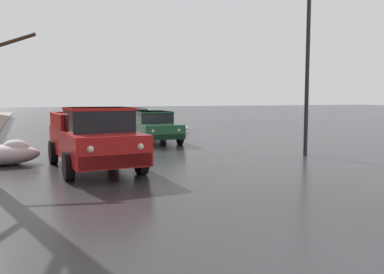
{
  "coord_description": "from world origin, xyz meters",
  "views": [
    {
      "loc": [
        -3.58,
        -3.02,
        1.99
      ],
      "look_at": [
        0.39,
        6.56,
        1.01
      ],
      "focal_mm": 38.08,
      "sensor_mm": 36.0,
      "label": 1
    }
  ],
  "objects_px": {
    "sedan_green_parked_kerbside_close": "(152,126)",
    "street_lamp_post": "(308,62)",
    "sedan_silver_parked_kerbside_mid": "(132,119)",
    "pickup_truck_red_approaching_near_lane": "(94,138)"
  },
  "relations": [
    {
      "from": "sedan_green_parked_kerbside_close",
      "to": "street_lamp_post",
      "type": "bearing_deg",
      "value": -60.26
    },
    {
      "from": "sedan_green_parked_kerbside_close",
      "to": "sedan_silver_parked_kerbside_mid",
      "type": "height_order",
      "value": "same"
    },
    {
      "from": "street_lamp_post",
      "to": "pickup_truck_red_approaching_near_lane",
      "type": "bearing_deg",
      "value": 179.98
    },
    {
      "from": "pickup_truck_red_approaching_near_lane",
      "to": "sedan_silver_parked_kerbside_mid",
      "type": "xyz_separation_m",
      "value": [
        4.33,
        12.77,
        -0.13
      ]
    },
    {
      "from": "sedan_green_parked_kerbside_close",
      "to": "sedan_silver_parked_kerbside_mid",
      "type": "relative_size",
      "value": 1.12
    },
    {
      "from": "pickup_truck_red_approaching_near_lane",
      "to": "sedan_silver_parked_kerbside_mid",
      "type": "height_order",
      "value": "pickup_truck_red_approaching_near_lane"
    },
    {
      "from": "sedan_green_parked_kerbside_close",
      "to": "street_lamp_post",
      "type": "distance_m",
      "value": 7.75
    },
    {
      "from": "sedan_silver_parked_kerbside_mid",
      "to": "street_lamp_post",
      "type": "xyz_separation_m",
      "value": [
        2.95,
        -12.77,
        2.5
      ]
    },
    {
      "from": "pickup_truck_red_approaching_near_lane",
      "to": "street_lamp_post",
      "type": "relative_size",
      "value": 0.86
    },
    {
      "from": "pickup_truck_red_approaching_near_lane",
      "to": "sedan_silver_parked_kerbside_mid",
      "type": "distance_m",
      "value": 13.48
    }
  ]
}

